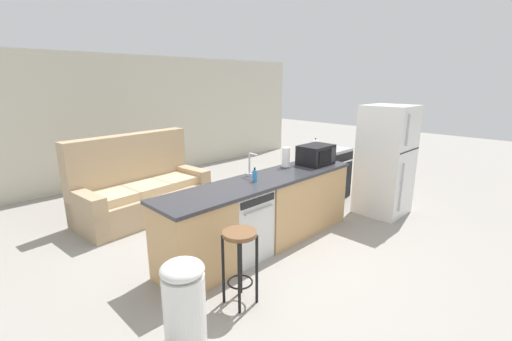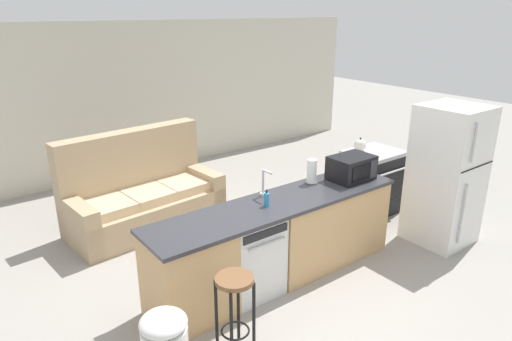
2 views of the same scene
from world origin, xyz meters
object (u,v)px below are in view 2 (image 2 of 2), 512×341
at_px(refrigerator, 447,175).
at_px(dishwasher, 248,254).
at_px(bar_stool, 235,299).
at_px(couch, 141,197).
at_px(microwave, 351,168).
at_px(kettle, 360,145).
at_px(stove_range, 372,181).
at_px(soap_bottle, 267,199).
at_px(paper_towel_roll, 312,172).

bearing_deg(refrigerator, dishwasher, 168.07).
bearing_deg(bar_stool, couch, 81.79).
bearing_deg(microwave, kettle, 35.69).
relative_size(bar_stool, couch, 0.36).
height_order(stove_range, bar_stool, stove_range).
bearing_deg(microwave, stove_range, 26.29).
relative_size(dishwasher, refrigerator, 0.49).
relative_size(refrigerator, soap_bottle, 9.78).
bearing_deg(soap_bottle, microwave, 0.39).
relative_size(stove_range, soap_bottle, 5.11).
height_order(dishwasher, bar_stool, dishwasher).
distance_m(kettle, couch, 3.08).
relative_size(soap_bottle, bar_stool, 0.24).
height_order(stove_range, refrigerator, refrigerator).
distance_m(stove_range, soap_bottle, 2.49).
bearing_deg(refrigerator, bar_stool, -177.80).
relative_size(paper_towel_roll, soap_bottle, 1.60).
bearing_deg(microwave, refrigerator, -26.23).
xyz_separation_m(paper_towel_roll, kettle, (1.40, 0.50, -0.05)).
xyz_separation_m(soap_bottle, couch, (-0.45, 2.13, -0.58)).
xyz_separation_m(refrigerator, soap_bottle, (-2.37, 0.54, 0.11)).
xyz_separation_m(microwave, paper_towel_roll, (-0.46, 0.18, -0.00)).
bearing_deg(kettle, couch, 151.59).
distance_m(stove_range, microwave, 1.37).
relative_size(dishwasher, microwave, 1.68).
bearing_deg(couch, paper_towel_roll, -57.02).
height_order(refrigerator, microwave, refrigerator).
xyz_separation_m(stove_range, bar_stool, (-3.22, -1.22, 0.08)).
distance_m(refrigerator, couch, 3.91).
distance_m(dishwasher, paper_towel_roll, 1.22).
bearing_deg(soap_bottle, bar_stool, -142.15).
bearing_deg(kettle, paper_towel_roll, -160.53).
distance_m(stove_range, refrigerator, 1.17).
height_order(stove_range, paper_towel_roll, paper_towel_roll).
relative_size(stove_range, bar_stool, 1.22).
bearing_deg(dishwasher, paper_towel_roll, 10.06).
height_order(refrigerator, bar_stool, refrigerator).
bearing_deg(stove_range, kettle, 141.81).
bearing_deg(soap_bottle, paper_towel_roll, 13.52).
xyz_separation_m(kettle, couch, (-2.66, 1.44, -0.59)).
height_order(refrigerator, paper_towel_roll, refrigerator).
distance_m(microwave, paper_towel_roll, 0.49).
relative_size(refrigerator, couch, 0.83).
bearing_deg(couch, kettle, -28.41).
bearing_deg(couch, dishwasher, -84.02).
bearing_deg(bar_stool, paper_towel_roll, 27.34).
xyz_separation_m(paper_towel_roll, soap_bottle, (-0.80, -0.19, -0.07)).
height_order(soap_bottle, kettle, kettle).
relative_size(dishwasher, couch, 0.41).
relative_size(refrigerator, paper_towel_roll, 6.10).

